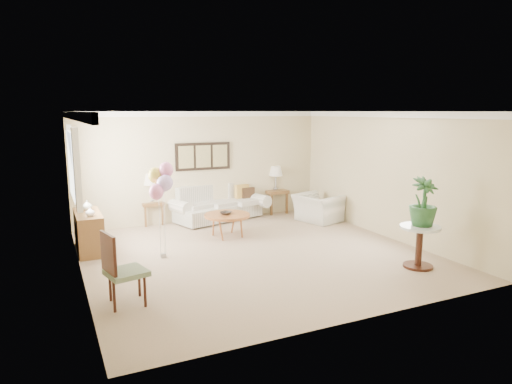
% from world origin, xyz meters
% --- Properties ---
extents(ground_plane, '(6.00, 6.00, 0.00)m').
position_xyz_m(ground_plane, '(0.00, 0.00, 0.00)').
color(ground_plane, tan).
extents(room_shell, '(6.04, 6.04, 2.60)m').
position_xyz_m(room_shell, '(-0.11, 0.09, 1.63)').
color(room_shell, beige).
rests_on(room_shell, ground).
extents(wall_art_triptych, '(1.35, 0.06, 0.65)m').
position_xyz_m(wall_art_triptych, '(0.00, 2.96, 1.55)').
color(wall_art_triptych, black).
rests_on(wall_art_triptych, ground).
extents(sofa, '(2.53, 1.42, 0.85)m').
position_xyz_m(sofa, '(0.32, 2.87, 0.34)').
color(sofa, white).
rests_on(sofa, ground).
extents(end_table_left, '(0.49, 0.45, 0.54)m').
position_xyz_m(end_table_left, '(-1.23, 3.06, 0.45)').
color(end_table_left, brown).
rests_on(end_table_left, ground).
extents(end_table_right, '(0.55, 0.50, 0.60)m').
position_xyz_m(end_table_right, '(1.94, 2.96, 0.51)').
color(end_table_right, brown).
rests_on(end_table_right, ground).
extents(lamp_left, '(0.38, 0.38, 0.67)m').
position_xyz_m(lamp_left, '(-1.23, 3.06, 1.05)').
color(lamp_left, gray).
rests_on(lamp_left, end_table_left).
extents(lamp_right, '(0.35, 0.35, 0.61)m').
position_xyz_m(lamp_right, '(1.94, 2.96, 1.07)').
color(lamp_right, gray).
rests_on(lamp_right, end_table_right).
extents(coffee_table, '(0.96, 0.96, 0.48)m').
position_xyz_m(coffee_table, '(-0.04, 1.34, 0.45)').
color(coffee_table, '#A66532').
rests_on(coffee_table, ground).
extents(decor_bowl, '(0.31, 0.31, 0.06)m').
position_xyz_m(decor_bowl, '(-0.07, 1.33, 0.51)').
color(decor_bowl, '#29231E').
rests_on(decor_bowl, coffee_table).
extents(armchair, '(1.11, 1.19, 0.65)m').
position_xyz_m(armchair, '(2.42, 1.69, 0.32)').
color(armchair, white).
rests_on(armchair, ground).
extents(side_table, '(0.66, 0.66, 0.72)m').
position_xyz_m(side_table, '(2.19, -1.81, 0.54)').
color(side_table, silver).
rests_on(side_table, ground).
extents(potted_plant, '(0.48, 0.48, 0.82)m').
position_xyz_m(potted_plant, '(2.23, -1.80, 1.13)').
color(potted_plant, '#245028').
rests_on(potted_plant, side_table).
extents(accent_chair, '(0.60, 0.60, 1.02)m').
position_xyz_m(accent_chair, '(-2.59, -1.26, 0.53)').
color(accent_chair, gray).
rests_on(accent_chair, ground).
extents(credenza, '(0.46, 1.20, 0.74)m').
position_xyz_m(credenza, '(-2.76, 1.50, 0.37)').
color(credenza, brown).
rests_on(credenza, ground).
extents(vase_white, '(0.21, 0.21, 0.17)m').
position_xyz_m(vase_white, '(-2.74, 1.18, 0.82)').
color(vase_white, white).
rests_on(vase_white, credenza).
extents(vase_sage, '(0.19, 0.19, 0.19)m').
position_xyz_m(vase_sage, '(-2.74, 1.74, 0.84)').
color(vase_sage, '#B6BEB1').
rests_on(vase_sage, credenza).
extents(balloon_cluster, '(0.47, 0.47, 1.73)m').
position_xyz_m(balloon_cluster, '(-1.58, 0.51, 1.40)').
color(balloon_cluster, gray).
rests_on(balloon_cluster, ground).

